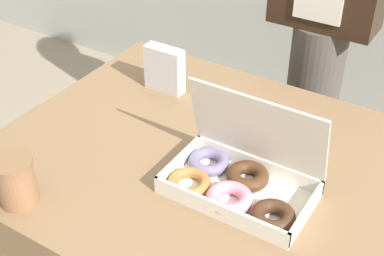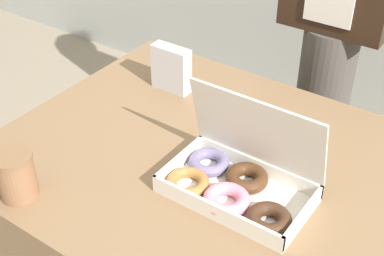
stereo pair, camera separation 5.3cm
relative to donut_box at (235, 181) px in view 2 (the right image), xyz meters
The scene contains 4 objects.
table 0.42m from the donut_box, 146.64° to the left, with size 1.10×0.89×0.72m.
donut_box is the anchor object (origin of this frame).
coffee_cup 0.50m from the donut_box, 144.59° to the right, with size 0.09×0.09×0.12m.
napkin_holder 0.50m from the donut_box, 143.85° to the left, with size 0.12×0.04×0.14m.
Camera 2 is at (0.58, -0.91, 1.57)m, focal length 50.00 mm.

